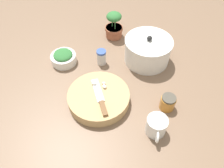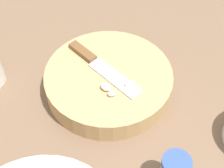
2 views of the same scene
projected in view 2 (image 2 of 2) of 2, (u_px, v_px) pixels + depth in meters
The scene contains 4 objects.
ground_plane at pixel (97, 125), 0.69m from camera, with size 5.00×5.00×0.00m, color brown.
cutting_board at pixel (109, 81), 0.73m from camera, with size 0.30×0.30×0.05m.
chef_knife at pixel (99, 65), 0.72m from camera, with size 0.21×0.13×0.01m.
garlic_cloves at pixel (116, 87), 0.68m from camera, with size 0.07×0.06×0.02m.
Camera 2 is at (-0.15, 0.35, 0.58)m, focal length 50.00 mm.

